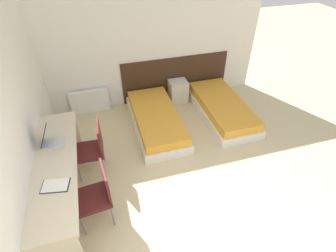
{
  "coord_description": "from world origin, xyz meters",
  "views": [
    {
      "loc": [
        -0.97,
        -1.23,
        3.35
      ],
      "look_at": [
        0.0,
        2.11,
        0.55
      ],
      "focal_mm": 28.0,
      "sensor_mm": 36.0,
      "label": 1
    }
  ],
  "objects_px": {
    "chair_near_notebook": "(97,193)",
    "nightstand": "(178,91)",
    "laptop": "(50,140)",
    "bed_near_door": "(222,108)",
    "chair_near_laptop": "(93,147)",
    "bed_near_window": "(156,120)"
  },
  "relations": [
    {
      "from": "bed_near_door",
      "to": "nightstand",
      "type": "bearing_deg",
      "value": 131.81
    },
    {
      "from": "chair_near_laptop",
      "to": "bed_near_window",
      "type": "bearing_deg",
      "value": 37.36
    },
    {
      "from": "chair_near_notebook",
      "to": "nightstand",
      "type": "bearing_deg",
      "value": 46.9
    },
    {
      "from": "bed_near_door",
      "to": "laptop",
      "type": "height_order",
      "value": "laptop"
    },
    {
      "from": "bed_near_window",
      "to": "chair_near_notebook",
      "type": "xyz_separation_m",
      "value": [
        -1.23,
        -1.76,
        0.35
      ]
    },
    {
      "from": "bed_near_window",
      "to": "laptop",
      "type": "height_order",
      "value": "laptop"
    },
    {
      "from": "nightstand",
      "to": "chair_near_laptop",
      "type": "relative_size",
      "value": 0.53
    },
    {
      "from": "nightstand",
      "to": "laptop",
      "type": "xyz_separation_m",
      "value": [
        -2.49,
        -1.69,
        0.59
      ]
    },
    {
      "from": "bed_near_door",
      "to": "chair_near_laptop",
      "type": "distance_m",
      "value": 2.81
    },
    {
      "from": "bed_near_door",
      "to": "laptop",
      "type": "bearing_deg",
      "value": -164.48
    },
    {
      "from": "chair_near_laptop",
      "to": "chair_near_notebook",
      "type": "distance_m",
      "value": 0.92
    },
    {
      "from": "bed_near_window",
      "to": "nightstand",
      "type": "distance_m",
      "value": 1.08
    },
    {
      "from": "bed_near_door",
      "to": "chair_near_notebook",
      "type": "bearing_deg",
      "value": -146.62
    },
    {
      "from": "nightstand",
      "to": "chair_near_laptop",
      "type": "xyz_separation_m",
      "value": [
        -1.95,
        -1.64,
        0.27
      ]
    },
    {
      "from": "nightstand",
      "to": "bed_near_door",
      "type": "bearing_deg",
      "value": -48.19
    },
    {
      "from": "bed_near_door",
      "to": "nightstand",
      "type": "height_order",
      "value": "nightstand"
    },
    {
      "from": "bed_near_window",
      "to": "bed_near_door",
      "type": "height_order",
      "value": "same"
    },
    {
      "from": "nightstand",
      "to": "chair_near_notebook",
      "type": "bearing_deg",
      "value": -127.34
    },
    {
      "from": "bed_near_door",
      "to": "chair_near_notebook",
      "type": "xyz_separation_m",
      "value": [
        -2.66,
        -1.76,
        0.35
      ]
    },
    {
      "from": "bed_near_door",
      "to": "bed_near_window",
      "type": "bearing_deg",
      "value": 180.0
    },
    {
      "from": "bed_near_window",
      "to": "bed_near_door",
      "type": "relative_size",
      "value": 1.0
    },
    {
      "from": "laptop",
      "to": "nightstand",
      "type": "bearing_deg",
      "value": 36.9
    }
  ]
}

